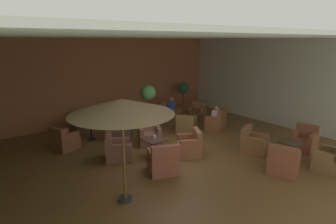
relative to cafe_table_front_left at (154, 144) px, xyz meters
The scene contains 30 objects.
ground_plane 0.93m from the cafe_table_front_left, 13.25° to the right, with size 11.25×10.17×0.02m, color brown.
wall_back_brick 5.12m from the cafe_table_front_left, 80.76° to the left, with size 11.25×0.08×3.72m, color #A96141.
wall_right_plain 6.53m from the cafe_table_front_left, ahead, with size 0.08×10.17×3.72m, color silver.
ceiling_slab 3.41m from the cafe_table_front_left, 13.25° to the right, with size 11.25×10.17×0.06m, color silver.
cafe_table_front_left is the anchor object (origin of this frame).
armchair_front_left_north 1.16m from the cafe_table_front_left, 29.15° to the right, with size 1.01×1.01×0.85m.
armchair_front_left_east 1.16m from the cafe_table_front_left, 64.00° to the left, with size 1.01×1.02×0.89m.
armchair_front_left_south 1.16m from the cafe_table_front_left, 152.85° to the left, with size 1.06×1.06×0.83m.
armchair_front_left_west 1.17m from the cafe_table_front_left, 111.44° to the right, with size 1.01×1.02×0.91m.
cafe_table_front_right 4.25m from the cafe_table_front_left, 40.07° to the right, with size 0.67×0.67×0.60m.
armchair_front_right_north 3.85m from the cafe_table_front_left, 54.98° to the right, with size 0.99×0.99×0.91m.
armchair_front_right_east 5.17m from the cafe_table_front_left, 47.98° to the right, with size 0.89×0.85×0.89m.
armchair_front_right_south 5.07m from the cafe_table_front_left, 30.64° to the right, with size 0.82×0.83×0.88m.
armchair_front_right_west 3.30m from the cafe_table_front_left, 30.91° to the right, with size 0.99×1.02×0.88m.
cafe_table_mid_center 3.72m from the cafe_table_front_left, 29.43° to the left, with size 0.69×0.69×0.60m.
armchair_mid_center_north 2.64m from the cafe_table_front_left, 26.68° to the left, with size 1.03×1.02×0.82m.
armchair_mid_center_east 3.79m from the cafe_table_front_left, 12.50° to the left, with size 0.99×0.96×0.86m.
armchair_mid_center_south 4.82m from the cafe_table_front_left, 30.75° to the left, with size 1.05×1.03×0.80m.
armchair_mid_center_west 4.04m from the cafe_table_front_left, 45.23° to the left, with size 0.99×0.98×0.92m.
cafe_table_rear_right 2.95m from the cafe_table_front_left, 109.49° to the left, with size 0.70×0.70×0.60m.
armchair_rear_right_north 3.19m from the cafe_table_front_left, 131.29° to the left, with size 0.94×0.92×0.83m.
armchair_rear_right_east 2.07m from the cafe_table_front_left, 91.14° to the left, with size 1.09×1.10×0.84m.
armchair_rear_right_south 4.01m from the cafe_table_front_left, 100.85° to the left, with size 0.90×0.87×0.83m.
patio_umbrella_tall_red 3.18m from the cafe_table_front_left, 138.99° to the right, with size 2.30×2.30×2.44m.
potted_tree_left_corner 5.99m from the cafe_table_front_left, 41.45° to the left, with size 0.58×0.58×1.56m.
potted_tree_mid_left 2.69m from the cafe_table_front_left, 61.15° to the left, with size 0.61×0.61×1.95m.
patron_blue_shirt 2.11m from the cafe_table_front_left, 92.02° to the left, with size 0.39×0.41×0.69m.
patron_by_window 3.79m from the cafe_table_front_left, 13.12° to the left, with size 0.43×0.36×0.59m.
patron_with_friend 4.03m from the cafe_table_front_left, 44.64° to the left, with size 0.41×0.33×0.67m.
iced_drink_cup 0.23m from the cafe_table_front_left, 43.91° to the left, with size 0.08×0.08×0.11m, color white.
Camera 1 is at (-5.48, -6.85, 3.65)m, focal length 30.18 mm.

